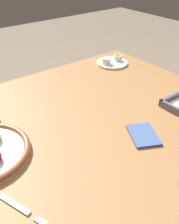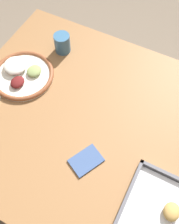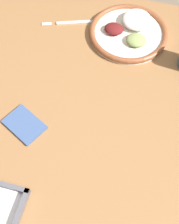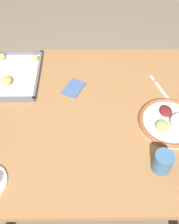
% 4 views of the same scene
% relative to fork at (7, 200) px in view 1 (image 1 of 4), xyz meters
% --- Properties ---
extents(dining_table, '(0.94, 1.09, 0.73)m').
position_rel_fork_xyz_m(dining_table, '(-0.13, 0.36, -0.11)').
color(dining_table, olive).
rests_on(dining_table, ground_plane).
extents(fork, '(0.21, 0.09, 0.00)m').
position_rel_fork_xyz_m(fork, '(0.00, 0.00, 0.00)').
color(fork, silver).
rests_on(fork, dining_table).
extents(saucer_plate, '(0.15, 0.15, 0.04)m').
position_rel_fork_xyz_m(saucer_plate, '(-0.47, 0.75, 0.01)').
color(saucer_plate, white).
rests_on(saucer_plate, dining_table).
extents(napkin, '(0.14, 0.12, 0.01)m').
position_rel_fork_xyz_m(napkin, '(0.03, 0.44, 0.00)').
color(napkin, '#3F598C').
rests_on(napkin, dining_table).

